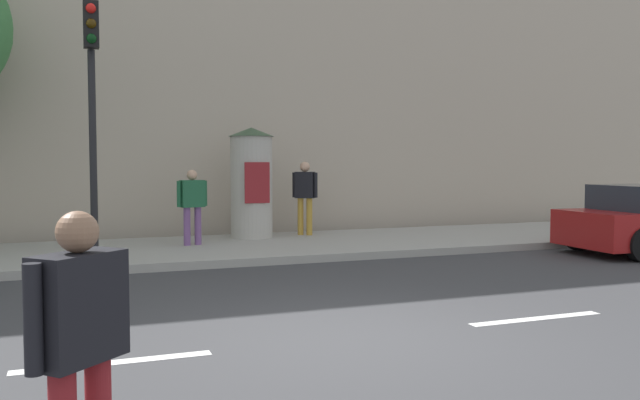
# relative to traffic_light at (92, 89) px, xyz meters

# --- Properties ---
(ground_plane) EXTENTS (80.00, 80.00, 0.00)m
(ground_plane) POSITION_rel_traffic_light_xyz_m (2.37, -5.24, -3.05)
(ground_plane) COLOR #38383A
(sidewalk_curb) EXTENTS (36.00, 4.00, 0.15)m
(sidewalk_curb) POSITION_rel_traffic_light_xyz_m (2.37, 1.76, -2.98)
(sidewalk_curb) COLOR #9E9B93
(sidewalk_curb) RESTS_ON ground_plane
(lane_markings) EXTENTS (25.80, 0.16, 0.01)m
(lane_markings) POSITION_rel_traffic_light_xyz_m (2.37, -5.24, -3.05)
(lane_markings) COLOR silver
(lane_markings) RESTS_ON ground_plane
(building_backdrop) EXTENTS (36.00, 5.00, 9.88)m
(building_backdrop) POSITION_rel_traffic_light_xyz_m (2.37, 6.76, 1.88)
(building_backdrop) COLOR #B7A893
(building_backdrop) RESTS_ON ground_plane
(traffic_light) EXTENTS (0.24, 0.45, 4.32)m
(traffic_light) POSITION_rel_traffic_light_xyz_m (0.00, 0.00, 0.00)
(traffic_light) COLOR black
(traffic_light) RESTS_ON sidewalk_curb
(poster_column) EXTENTS (1.04, 1.04, 2.49)m
(poster_column) POSITION_rel_traffic_light_xyz_m (3.48, 2.92, -1.64)
(poster_column) COLOR #B2ADA3
(poster_column) RESTS_ON sidewalk_curb
(pedestrian_in_red_top) EXTENTS (0.52, 0.51, 1.61)m
(pedestrian_in_red_top) POSITION_rel_traffic_light_xyz_m (-0.36, -7.90, -2.10)
(pedestrian_in_red_top) COLOR maroon
(pedestrian_in_red_top) RESTS_ON ground_plane
(pedestrian_in_light_jacket) EXTENTS (0.51, 0.45, 1.72)m
(pedestrian_in_light_jacket) POSITION_rel_traffic_light_xyz_m (4.78, 2.97, -1.89)
(pedestrian_in_light_jacket) COLOR #B78C33
(pedestrian_in_light_jacket) RESTS_ON sidewalk_curb
(pedestrian_near_pole) EXTENTS (0.64, 0.46, 1.55)m
(pedestrian_near_pole) POSITION_rel_traffic_light_xyz_m (1.97, 2.05, -1.98)
(pedestrian_near_pole) COLOR #724C84
(pedestrian_near_pole) RESTS_ON sidewalk_curb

